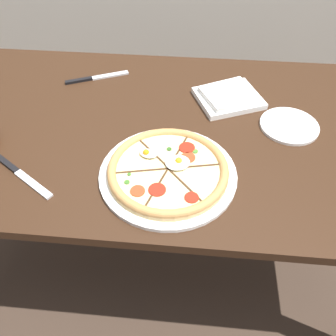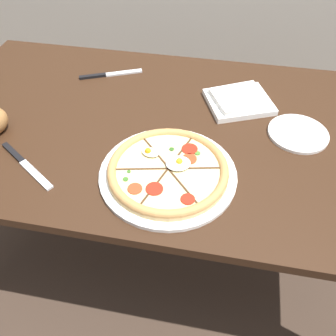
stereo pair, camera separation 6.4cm
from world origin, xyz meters
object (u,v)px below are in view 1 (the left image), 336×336
knife_spare (21,174)px  knife_main (96,78)px  side_saucer (289,126)px  dining_table (161,144)px  napkin_folded (229,97)px  pizza (168,171)px

knife_spare → knife_main: bearing=113.4°
side_saucer → dining_table: bearing=-176.2°
napkin_folded → knife_main: napkin_folded is taller
knife_spare → pizza: bearing=39.1°
napkin_folded → knife_main: bearing=168.8°
dining_table → pizza: bearing=-78.4°
napkin_folded → side_saucer: (0.19, -0.13, -0.01)m
pizza → knife_spare: size_ratio=1.75×
dining_table → knife_spare: size_ratio=7.31×
knife_main → knife_spare: size_ratio=1.03×
side_saucer → knife_main: bearing=161.8°
pizza → napkin_folded: pizza is taller
dining_table → napkin_folded: napkin_folded is taller
dining_table → side_saucer: side_saucer is taller
pizza → knife_spare: 0.41m
dining_table → pizza: (0.04, -0.22, 0.10)m
dining_table → pizza: pizza is taller
pizza → knife_spare: pizza is taller
knife_main → knife_spare: 0.52m
dining_table → side_saucer: 0.42m
pizza → side_saucer: (0.36, 0.25, -0.01)m
knife_main → knife_spare: (-0.09, -0.51, -0.00)m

